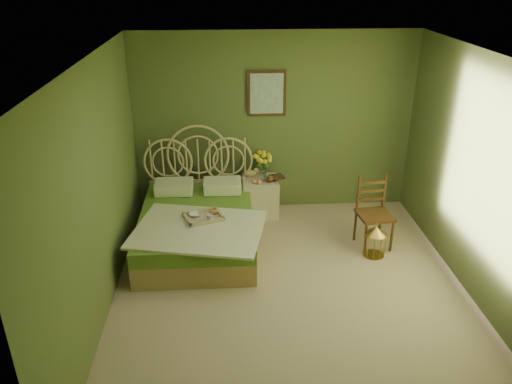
{
  "coord_description": "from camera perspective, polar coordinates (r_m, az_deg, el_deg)",
  "views": [
    {
      "loc": [
        -0.69,
        -4.61,
        3.42
      ],
      "look_at": [
        -0.34,
        1.0,
        0.81
      ],
      "focal_mm": 35.0,
      "sensor_mm": 36.0,
      "label": 1
    }
  ],
  "objects": [
    {
      "name": "wall_right",
      "position": [
        5.75,
        24.66,
        0.84
      ],
      "size": [
        0.0,
        4.5,
        4.5
      ],
      "primitive_type": "plane",
      "rotation": [
        1.57,
        0.0,
        -1.57
      ],
      "color": "#586636",
      "rests_on": "floor"
    },
    {
      "name": "bed",
      "position": [
        6.57,
        -6.72,
        -3.68
      ],
      "size": [
        1.72,
        2.17,
        1.34
      ],
      "color": "tan",
      "rests_on": "floor"
    },
    {
      "name": "wall_art",
      "position": [
        7.06,
        1.23,
        11.2
      ],
      "size": [
        0.54,
        0.04,
        0.64
      ],
      "color": "#3B2010",
      "rests_on": "wall_back"
    },
    {
      "name": "nightstand",
      "position": [
        7.3,
        0.53,
        0.04
      ],
      "size": [
        0.51,
        0.51,
        0.99
      ],
      "color": "beige",
      "rests_on": "floor"
    },
    {
      "name": "cereal_bowl",
      "position": [
        6.29,
        -6.91,
        -2.56
      ],
      "size": [
        0.16,
        0.16,
        0.04
      ],
      "primitive_type": "imported",
      "rotation": [
        0.0,
        0.0,
        -0.04
      ],
      "color": "white",
      "rests_on": "bed"
    },
    {
      "name": "book_upper",
      "position": [
        7.22,
        1.92,
        1.79
      ],
      "size": [
        0.24,
        0.26,
        0.02
      ],
      "primitive_type": "imported",
      "rotation": [
        0.0,
        0.0,
        -0.6
      ],
      "color": "#472819",
      "rests_on": "nightstand"
    },
    {
      "name": "book_lower",
      "position": [
        7.23,
        1.92,
        1.65
      ],
      "size": [
        0.21,
        0.25,
        0.02
      ],
      "primitive_type": "imported",
      "rotation": [
        0.0,
        0.0,
        0.25
      ],
      "color": "#381E0F",
      "rests_on": "nightstand"
    },
    {
      "name": "birdcage",
      "position": [
        6.51,
        13.43,
        -5.5
      ],
      "size": [
        0.27,
        0.27,
        0.41
      ],
      "rotation": [
        0.0,
        0.0,
        0.09
      ],
      "color": "#B28739",
      "rests_on": "floor"
    },
    {
      "name": "floor",
      "position": [
        5.78,
        4.06,
        -11.45
      ],
      "size": [
        4.5,
        4.5,
        0.0
      ],
      "primitive_type": "plane",
      "color": "tan",
      "rests_on": "ground"
    },
    {
      "name": "chair",
      "position": [
        6.64,
        13.31,
        -1.73
      ],
      "size": [
        0.47,
        0.47,
        0.94
      ],
      "rotation": [
        0.0,
        0.0,
        0.13
      ],
      "color": "#3B2010",
      "rests_on": "floor"
    },
    {
      "name": "wall_back",
      "position": [
        7.21,
        2.08,
        7.78
      ],
      "size": [
        4.0,
        0.0,
        4.0
      ],
      "primitive_type": "plane",
      "rotation": [
        1.57,
        0.0,
        0.0
      ],
      "color": "#586636",
      "rests_on": "floor"
    },
    {
      "name": "ceiling",
      "position": [
        4.73,
        5.03,
        14.81
      ],
      "size": [
        4.5,
        4.5,
        0.0
      ],
      "primitive_type": "plane",
      "rotation": [
        3.14,
        0.0,
        0.0
      ],
      "color": "silver",
      "rests_on": "wall_back"
    },
    {
      "name": "coffee_cup",
      "position": [
        6.18,
        -5.3,
        -2.86
      ],
      "size": [
        0.08,
        0.08,
        0.07
      ],
      "primitive_type": "imported",
      "rotation": [
        0.0,
        0.0,
        -0.12
      ],
      "color": "white",
      "rests_on": "bed"
    },
    {
      "name": "wall_left",
      "position": [
        5.24,
        -17.71,
        -0.24
      ],
      "size": [
        0.0,
        4.5,
        4.5
      ],
      "primitive_type": "plane",
      "rotation": [
        1.57,
        0.0,
        1.57
      ],
      "color": "#586636",
      "rests_on": "floor"
    }
  ]
}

